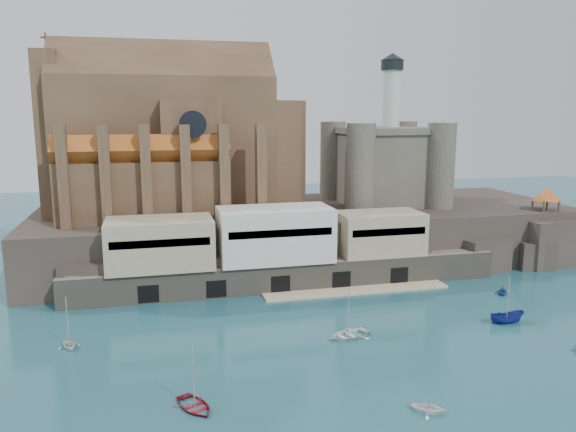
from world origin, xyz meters
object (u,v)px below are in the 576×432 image
at_px(castle_keep, 384,161).
at_px(boat_1, 427,412).
at_px(church, 177,145).
at_px(boat_2, 506,323).
at_px(pavilion, 546,196).
at_px(boat_0, 194,408).

height_order(castle_keep, boat_1, castle_keep).
distance_m(church, castle_keep, 40.39).
xyz_separation_m(church, boat_2, (40.97, -41.47, -22.13)).
bearing_deg(boat_1, pavilion, -13.47).
bearing_deg(church, boat_1, -71.81).
height_order(boat_0, boat_1, boat_0).
xyz_separation_m(castle_keep, boat_2, (0.76, -40.70, -18.31)).
bearing_deg(boat_2, boat_1, 132.16).
xyz_separation_m(church, pavilion, (66.13, -15.85, -9.40)).
height_order(pavilion, boat_0, pavilion).
height_order(pavilion, boat_2, pavilion).
relative_size(pavilion, boat_1, 1.87).
xyz_separation_m(pavilion, boat_0, (-67.80, -37.95, -12.73)).
height_order(boat_1, boat_2, boat_2).
xyz_separation_m(boat_1, boat_2, (21.31, 18.35, 0.00)).
distance_m(boat_1, boat_2, 28.12).
bearing_deg(boat_0, boat_2, -7.61).
bearing_deg(pavilion, church, 166.52).
height_order(church, pavilion, church).
relative_size(church, boat_0, 9.26).
bearing_deg(boat_1, boat_0, 107.35).
bearing_deg(church, boat_0, -91.78).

